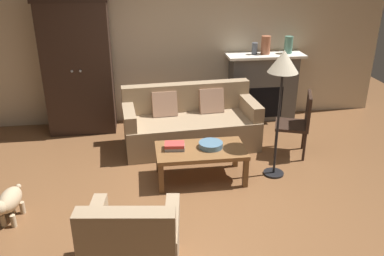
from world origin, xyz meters
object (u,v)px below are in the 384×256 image
(mantel_vase_jade, at_px, (288,45))
(armchair_near_left, at_px, (133,250))
(coffee_table, at_px, (201,153))
(mantel_vase_slate, at_px, (255,49))
(floor_lamp, at_px, (283,69))
(couch, at_px, (190,124))
(book_stack, at_px, (175,146))
(armoire, at_px, (78,67))
(side_chair_wooden, at_px, (299,120))
(fruit_bowl, at_px, (211,145))
(dog, at_px, (9,202))
(mantel_vase_terracotta, at_px, (266,45))
(fireplace, at_px, (262,86))

(mantel_vase_jade, bearing_deg, armchair_near_left, -126.26)
(coffee_table, xyz_separation_m, mantel_vase_slate, (1.16, 1.87, 0.85))
(floor_lamp, bearing_deg, couch, 132.70)
(book_stack, distance_m, mantel_vase_jade, 2.86)
(armoire, height_order, side_chair_wooden, armoire)
(fruit_bowl, bearing_deg, book_stack, 178.44)
(armoire, height_order, dog, armoire)
(floor_lamp, bearing_deg, side_chair_wooden, 46.60)
(fruit_bowl, relative_size, mantel_vase_terracotta, 1.03)
(coffee_table, xyz_separation_m, mantel_vase_terracotta, (1.34, 1.87, 0.90))
(side_chair_wooden, bearing_deg, fruit_bowl, -160.01)
(book_stack, distance_m, side_chair_wooden, 1.82)
(fruit_bowl, relative_size, dog, 0.52)
(couch, xyz_separation_m, side_chair_wooden, (1.44, -0.51, 0.19))
(armoire, relative_size, fruit_bowl, 6.91)
(fruit_bowl, height_order, side_chair_wooden, side_chair_wooden)
(armoire, distance_m, armchair_near_left, 3.59)
(armoire, xyz_separation_m, book_stack, (1.29, -1.78, -0.57))
(mantel_vase_slate, relative_size, dog, 0.32)
(coffee_table, bearing_deg, mantel_vase_terracotta, 54.31)
(book_stack, xyz_separation_m, mantel_vase_jade, (2.04, 1.84, 0.80))
(fireplace, xyz_separation_m, floor_lamp, (-0.39, -1.90, 0.82))
(fireplace, distance_m, mantel_vase_terracotta, 0.70)
(armoire, bearing_deg, armchair_near_left, -77.33)
(armoire, bearing_deg, mantel_vase_jade, 1.03)
(book_stack, distance_m, mantel_vase_terracotta, 2.60)
(fireplace, xyz_separation_m, mantel_vase_slate, (-0.18, -0.02, 0.64))
(mantel_vase_terracotta, height_order, dog, mantel_vase_terracotta)
(fireplace, bearing_deg, armoire, -178.49)
(floor_lamp, bearing_deg, dog, -169.02)
(fruit_bowl, relative_size, mantel_vase_slate, 1.61)
(floor_lamp, bearing_deg, fruit_bowl, 177.33)
(dog, bearing_deg, armoire, 77.98)
(book_stack, height_order, mantel_vase_terracotta, mantel_vase_terracotta)
(mantel_vase_slate, xyz_separation_m, side_chair_wooden, (0.28, -1.37, -0.70))
(armoire, relative_size, armchair_near_left, 2.33)
(fruit_bowl, bearing_deg, floor_lamp, -2.67)
(book_stack, bearing_deg, mantel_vase_slate, 51.12)
(mantel_vase_terracotta, bearing_deg, mantel_vase_jade, 0.00)
(couch, height_order, dog, couch)
(mantel_vase_terracotta, distance_m, dog, 4.38)
(floor_lamp, bearing_deg, armchair_near_left, -138.16)
(mantel_vase_slate, distance_m, side_chair_wooden, 1.56)
(armchair_near_left, distance_m, dog, 1.63)
(couch, xyz_separation_m, mantel_vase_jade, (1.72, 0.86, 0.94))
(armoire, distance_m, coffee_table, 2.51)
(side_chair_wooden, bearing_deg, book_stack, -165.18)
(armoire, xyz_separation_m, floor_lamp, (2.56, -1.83, 0.36))
(book_stack, xyz_separation_m, dog, (-1.81, -0.65, -0.21))
(mantel_vase_jade, xyz_separation_m, side_chair_wooden, (-0.28, -1.37, -0.74))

